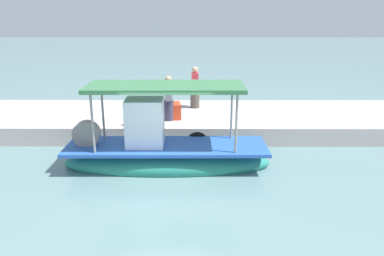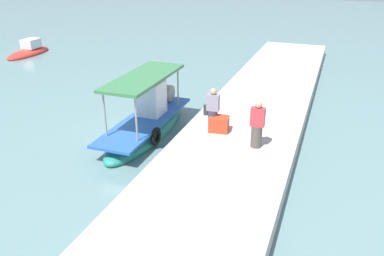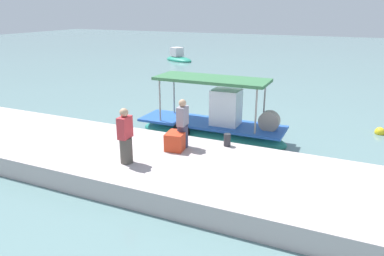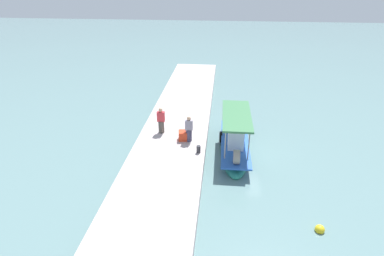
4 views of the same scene
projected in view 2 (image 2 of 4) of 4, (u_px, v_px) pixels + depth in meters
name	position (u px, v px, depth m)	size (l,w,h in m)	color
ground_plane	(134.00, 133.00, 16.85)	(120.00, 120.00, 0.00)	slate
dock_quay	(238.00, 142.00, 15.27)	(36.00, 4.40, 0.66)	beige
main_fishing_boat	(147.00, 123.00, 16.62)	(6.30, 1.85, 2.90)	#258371
fisherman_near_bollard	(257.00, 126.00, 13.87)	(0.40, 0.50, 1.74)	#4F4A42
fisherman_by_crate	(213.00, 111.00, 15.33)	(0.38, 0.48, 1.67)	#3C3A51
mooring_bollard	(206.00, 110.00, 16.94)	(0.24, 0.24, 0.43)	#2D2D33
cargo_crate	(219.00, 124.00, 15.33)	(0.74, 0.60, 0.59)	red
marker_buoy	(141.00, 82.00, 23.35)	(0.42, 0.42, 0.42)	yellow
moored_boat_mid	(29.00, 52.00, 30.16)	(4.36, 1.85, 1.34)	red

